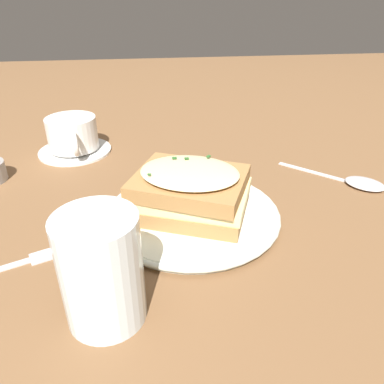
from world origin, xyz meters
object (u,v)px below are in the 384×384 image
sandwich (191,189)px  teacup_with_saucer (73,137)px  dinner_plate (192,213)px  spoon (359,182)px  water_glass (102,270)px  fork (30,259)px

sandwich → teacup_with_saucer: (0.19, -0.25, -0.01)m
dinner_plate → spoon: dinner_plate is taller
dinner_plate → sandwich: size_ratio=1.34×
teacup_with_saucer → sandwich: bearing=24.2°
dinner_plate → water_glass: 0.19m
dinner_plate → fork: dinner_plate is taller
dinner_plate → sandwich: sandwich is taller
dinner_plate → sandwich: 0.04m
teacup_with_saucer → spoon: bearing=54.7°
sandwich → fork: (0.19, 0.07, -0.04)m
dinner_plate → sandwich: (0.00, -0.00, 0.04)m
dinner_plate → teacup_with_saucer: bearing=-52.4°
sandwich → spoon: size_ratio=1.21×
spoon → dinner_plate: bearing=-34.7°
water_glass → spoon: 0.44m
teacup_with_saucer → fork: size_ratio=0.87×
dinner_plate → water_glass: (0.10, 0.16, 0.05)m
teacup_with_saucer → spoon: 0.50m
dinner_plate → fork: 0.21m
sandwich → fork: sandwich is taller
dinner_plate → spoon: 0.28m
dinner_plate → teacup_with_saucer: (0.19, -0.25, 0.02)m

